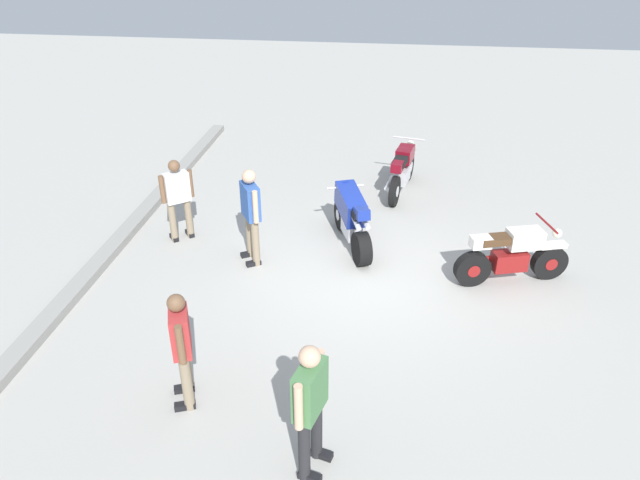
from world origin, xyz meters
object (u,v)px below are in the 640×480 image
object	(u,v)px
motorcycle_maroon_cruiser	(402,170)
person_in_blue_shirt	(251,210)
motorcycle_blue_sportbike	(351,216)
person_in_green_shirt	(310,402)
motorcycle_cream_vintage	(512,256)
person_in_red_shirt	(182,343)
person_in_white_shirt	(178,196)

from	to	relation	value
motorcycle_maroon_cruiser	person_in_blue_shirt	size ratio (longest dim) A/B	1.21
motorcycle_blue_sportbike	motorcycle_maroon_cruiser	bearing A→B (deg)	-40.19
person_in_blue_shirt	motorcycle_blue_sportbike	bearing A→B (deg)	174.45
person_in_green_shirt	motorcycle_cream_vintage	bearing A→B (deg)	72.08
motorcycle_cream_vintage	person_in_red_shirt	distance (m)	5.55
person_in_blue_shirt	person_in_green_shirt	size ratio (longest dim) A/B	1.02
motorcycle_cream_vintage	motorcycle_blue_sportbike	world-z (taller)	motorcycle_blue_sportbike
person_in_red_shirt	motorcycle_cream_vintage	bearing A→B (deg)	-163.29
motorcycle_cream_vintage	motorcycle_blue_sportbike	bearing A→B (deg)	145.76
motorcycle_maroon_cruiser	person_in_green_shirt	distance (m)	7.59
person_in_green_shirt	person_in_red_shirt	bearing A→B (deg)	169.16
motorcycle_maroon_cruiser	person_in_white_shirt	size ratio (longest dim) A/B	1.31
motorcycle_cream_vintage	motorcycle_maroon_cruiser	xyz separation A→B (m)	(3.35, 1.83, 0.03)
person_in_red_shirt	motorcycle_maroon_cruiser	bearing A→B (deg)	-131.54
motorcycle_maroon_cruiser	motorcycle_blue_sportbike	distance (m)	2.65
motorcycle_maroon_cruiser	person_in_white_shirt	distance (m)	4.87
motorcycle_cream_vintage	motorcycle_maroon_cruiser	world-z (taller)	motorcycle_maroon_cruiser
person_in_white_shirt	motorcycle_cream_vintage	bearing A→B (deg)	-135.90
motorcycle_maroon_cruiser	motorcycle_cream_vintage	bearing A→B (deg)	-139.85
person_in_blue_shirt	person_in_green_shirt	bearing A→B (deg)	80.69
motorcycle_maroon_cruiser	person_in_red_shirt	distance (m)	7.19
motorcycle_cream_vintage	person_in_green_shirt	distance (m)	5.00
motorcycle_maroon_cruiser	person_in_white_shirt	world-z (taller)	person_in_white_shirt
motorcycle_blue_sportbike	person_in_green_shirt	bearing A→B (deg)	159.41
motorcycle_maroon_cruiser	person_in_white_shirt	xyz separation A→B (m)	(-2.69, 4.05, 0.36)
motorcycle_blue_sportbike	person_in_blue_shirt	size ratio (longest dim) A/B	1.10
motorcycle_blue_sportbike	person_in_blue_shirt	xyz separation A→B (m)	(-0.77, 1.65, 0.39)
motorcycle_cream_vintage	person_in_white_shirt	distance (m)	5.93
motorcycle_cream_vintage	person_in_red_shirt	world-z (taller)	person_in_red_shirt
person_in_blue_shirt	person_in_green_shirt	distance (m)	4.57
motorcycle_maroon_cruiser	person_in_white_shirt	bearing A→B (deg)	135.05
person_in_red_shirt	person_in_blue_shirt	xyz separation A→B (m)	(3.44, -0.02, 0.09)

